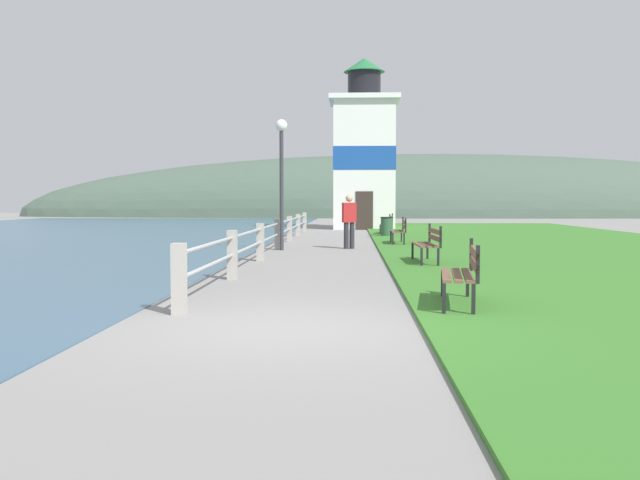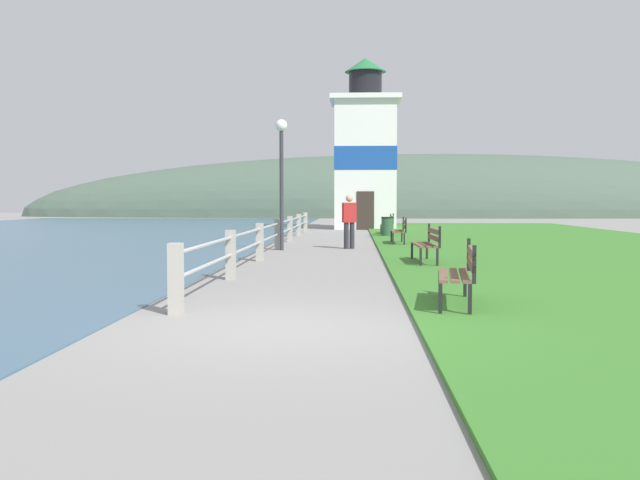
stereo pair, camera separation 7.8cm
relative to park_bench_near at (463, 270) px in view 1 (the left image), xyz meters
The scene contains 12 objects.
ground_plane 2.91m from the park_bench_near, 144.43° to the right, with size 160.00×160.00×0.00m, color gray.
grass_verge 14.71m from the park_bench_near, 69.01° to the left, with size 12.00×46.18×0.06m.
seawall_railing 12.52m from the park_bench_near, 107.80° to the left, with size 0.18×25.35×0.95m.
park_bench_near is the anchor object (origin of this frame).
park_bench_midway 6.91m from the park_bench_near, 87.83° to the left, with size 0.51×1.94×0.94m.
park_bench_far 14.44m from the park_bench_near, 89.60° to the left, with size 0.50×1.74×0.94m.
park_bench_by_lighthouse 21.71m from the park_bench_near, 89.84° to the left, with size 0.68×1.70×0.94m.
lighthouse 28.93m from the park_bench_near, 91.77° to the left, with size 3.71×3.71×9.15m.
person_strolling 12.53m from the park_bench_near, 97.46° to the left, with size 0.46×0.33×1.69m.
trash_bin 19.72m from the park_bench_near, 90.25° to the left, with size 0.54×0.54×0.84m.
lamp_post 12.41m from the park_bench_near, 107.51° to the left, with size 0.36×0.36×3.96m.
distant_hillside 59.40m from the park_bench_near, 84.52° to the left, with size 80.00×16.00×12.00m.
Camera 1 is at (0.77, -8.25, 1.50)m, focal length 40.00 mm.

